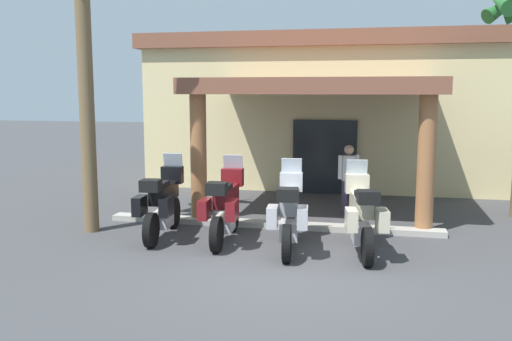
{
  "coord_description": "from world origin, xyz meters",
  "views": [
    {
      "loc": [
        1.48,
        -8.73,
        2.92
      ],
      "look_at": [
        -1.1,
        3.01,
        1.2
      ],
      "focal_mm": 39.28,
      "sensor_mm": 36.0,
      "label": 1
    }
  ],
  "objects": [
    {
      "name": "motel_building",
      "position": [
        -0.01,
        10.11,
        2.33
      ],
      "size": [
        11.4,
        11.04,
        4.59
      ],
      "rotation": [
        0.0,
        0.0,
        0.0
      ],
      "color": "beige",
      "rests_on": "ground_plane"
    },
    {
      "name": "curb_strip",
      "position": [
        -0.73,
        2.84,
        0.06
      ],
      "size": [
        7.24,
        0.36,
        0.12
      ],
      "primitive_type": "cube",
      "color": "#ADA89E",
      "rests_on": "ground_plane"
    },
    {
      "name": "motorcycle_maroon",
      "position": [
        -1.39,
        1.52,
        0.7
      ],
      "size": [
        0.73,
        2.21,
        1.61
      ],
      "rotation": [
        0.0,
        0.0,
        1.64
      ],
      "color": "black",
      "rests_on": "ground_plane"
    },
    {
      "name": "motorcycle_cream",
      "position": [
        1.23,
        1.26,
        0.7
      ],
      "size": [
        0.84,
        2.2,
        1.61
      ],
      "rotation": [
        0.0,
        0.0,
        1.74
      ],
      "color": "black",
      "rests_on": "ground_plane"
    },
    {
      "name": "ground_plane",
      "position": [
        0.0,
        0.0,
        0.0
      ],
      "size": [
        80.0,
        80.0,
        0.0
      ],
      "primitive_type": "plane",
      "color": "#424244"
    },
    {
      "name": "pedestrian",
      "position": [
        0.82,
        4.42,
        0.96
      ],
      "size": [
        0.48,
        0.32,
        1.66
      ],
      "rotation": [
        0.0,
        0.0,
        5.22
      ],
      "color": "#3F334C",
      "rests_on": "ground_plane"
    },
    {
      "name": "motorcycle_black",
      "position": [
        -2.7,
        1.56,
        0.7
      ],
      "size": [
        0.74,
        2.21,
        1.61
      ],
      "rotation": [
        0.0,
        0.0,
        1.66
      ],
      "color": "black",
      "rests_on": "ground_plane"
    },
    {
      "name": "motorcycle_silver",
      "position": [
        -0.08,
        1.19,
        0.7
      ],
      "size": [
        0.75,
        2.21,
        1.61
      ],
      "rotation": [
        0.0,
        0.0,
        1.68
      ],
      "color": "black",
      "rests_on": "ground_plane"
    }
  ]
}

